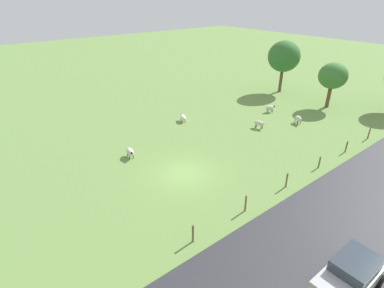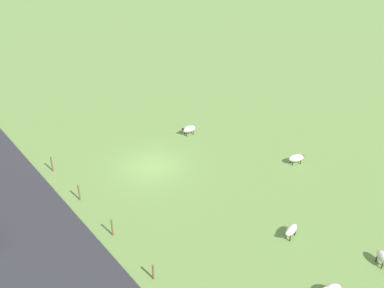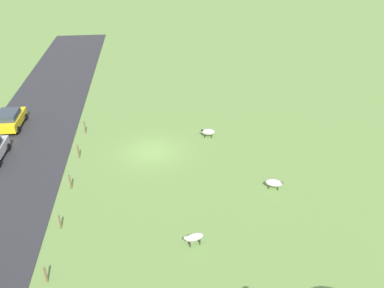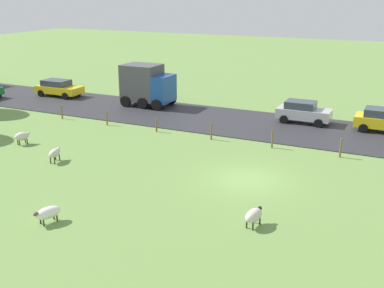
{
  "view_description": "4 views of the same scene",
  "coord_description": "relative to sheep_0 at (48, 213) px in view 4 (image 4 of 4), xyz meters",
  "views": [
    {
      "loc": [
        15.95,
        -11.96,
        12.72
      ],
      "look_at": [
        -0.58,
        1.17,
        2.01
      ],
      "focal_mm": 28.3,
      "sensor_mm": 36.0,
      "label": 1
    },
    {
      "loc": [
        14.98,
        23.74,
        18.71
      ],
      "look_at": [
        -2.68,
        1.32,
        1.55
      ],
      "focal_mm": 42.8,
      "sensor_mm": 36.0,
      "label": 2
    },
    {
      "loc": [
        -0.11,
        29.41,
        17.05
      ],
      "look_at": [
        -3.13,
        1.9,
        1.6
      ],
      "focal_mm": 37.83,
      "sensor_mm": 36.0,
      "label": 3
    },
    {
      "loc": [
        -23.28,
        -7.78,
        9.88
      ],
      "look_at": [
        -0.33,
        3.14,
        1.7
      ],
      "focal_mm": 45.19,
      "sensor_mm": 36.0,
      "label": 4
    }
  ],
  "objects": [
    {
      "name": "car_3",
      "position": [
        21.05,
        17.14,
        0.38
      ],
      "size": [
        2.19,
        4.48,
        1.54
      ],
      "color": "yellow",
      "rests_on": "road_strip"
    },
    {
      "name": "ground_plane",
      "position": [
        8.58,
        -6.25,
        -0.48
      ],
      "size": [
        160.0,
        160.0,
        0.0
      ],
      "primitive_type": "plane",
      "color": "#6B8E47"
    },
    {
      "name": "fence_post_3",
      "position": [
        14.53,
        2.72,
        0.02
      ],
      "size": [
        0.12,
        0.12,
        1.0
      ],
      "primitive_type": "cylinder",
      "color": "brown",
      "rests_on": "ground_plane"
    },
    {
      "name": "sheep_0",
      "position": [
        0.0,
        0.0,
        0.0
      ],
      "size": [
        1.32,
        0.92,
        0.75
      ],
      "color": "white",
      "rests_on": "ground_plane"
    },
    {
      "name": "road_strip",
      "position": [
        19.44,
        -6.25,
        -0.45
      ],
      "size": [
        8.0,
        80.0,
        0.06
      ],
      "primitive_type": "cube",
      "color": "#2D2D33",
      "rests_on": "ground_plane"
    },
    {
      "name": "truck_1",
      "position": [
        21.26,
        7.44,
        1.45
      ],
      "size": [
        2.86,
        4.33,
        3.58
      ],
      "color": "#1E4C99",
      "rests_on": "road_strip"
    },
    {
      "name": "sheep_3",
      "position": [
        6.37,
        5.07,
        0.07
      ],
      "size": [
        1.28,
        0.73,
        0.79
      ],
      "color": "beige",
      "rests_on": "ground_plane"
    },
    {
      "name": "fence_post_0",
      "position": [
        14.53,
        -10.21,
        0.12
      ],
      "size": [
        0.12,
        0.12,
        1.2
      ],
      "primitive_type": "cylinder",
      "color": "brown",
      "rests_on": "ground_plane"
    },
    {
      "name": "fence_post_5",
      "position": [
        14.53,
        11.34,
        0.08
      ],
      "size": [
        0.12,
        0.12,
        1.13
      ],
      "primitive_type": "cylinder",
      "color": "brown",
      "rests_on": "ground_plane"
    },
    {
      "name": "sheep_4",
      "position": [
        3.57,
        -8.31,
        0.04
      ],
      "size": [
        1.28,
        0.76,
        0.8
      ],
      "color": "beige",
      "rests_on": "ground_plane"
    },
    {
      "name": "fence_post_4",
      "position": [
        14.53,
        7.03,
        0.04
      ],
      "size": [
        0.12,
        0.12,
        1.04
      ],
      "primitive_type": "cylinder",
      "color": "brown",
      "rests_on": "ground_plane"
    },
    {
      "name": "car_1",
      "position": [
        21.46,
        -6.28,
        0.43
      ],
      "size": [
        2.04,
        4.03,
        1.65
      ],
      "color": "#B7B7BC",
      "rests_on": "road_strip"
    },
    {
      "name": "fence_post_1",
      "position": [
        14.53,
        -5.9,
        0.12
      ],
      "size": [
        0.12,
        0.12,
        1.2
      ],
      "primitive_type": "cylinder",
      "color": "brown",
      "rests_on": "ground_plane"
    },
    {
      "name": "sheep_1",
      "position": [
        8.11,
        9.31,
        0.08
      ],
      "size": [
        1.11,
        0.9,
        0.84
      ],
      "color": "beige",
      "rests_on": "ground_plane"
    },
    {
      "name": "fence_post_2",
      "position": [
        14.53,
        -1.59,
        0.1
      ],
      "size": [
        0.12,
        0.12,
        1.17
      ],
      "primitive_type": "cylinder",
      "color": "brown",
      "rests_on": "ground_plane"
    }
  ]
}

